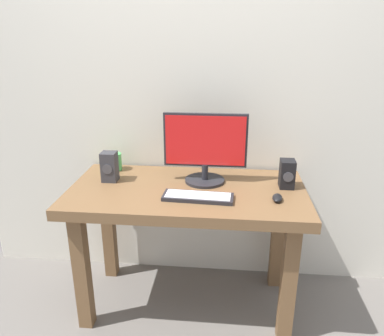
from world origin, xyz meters
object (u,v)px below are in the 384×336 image
Objects in this scene: monitor at (205,148)px; speaker_right at (287,174)px; speaker_left at (109,167)px; keyboard_primary at (198,197)px; mouse at (277,198)px; desk at (187,208)px; coffee_mug at (115,162)px.

monitor is 2.98× the size of speaker_right.
speaker_left is at bearing -179.91° from speaker_right.
mouse is at bearing 2.50° from keyboard_primary.
monitor reaches higher than desk.
keyboard_primary is at bearing -20.94° from speaker_left.
mouse is (0.48, -0.11, 0.14)m from desk.
mouse is 0.60× the size of speaker_right.
keyboard_primary is at bearing -94.46° from monitor.
coffee_mug reaches higher than mouse.
monitor reaches higher than speaker_right.
coffee_mug is at bearing 98.12° from speaker_left.
desk is at bearing 174.54° from mouse.
coffee_mug is (-1.02, 0.18, -0.03)m from speaker_right.
desk is at bearing -8.63° from speaker_left.
speaker_left is 0.18m from coffee_mug.
mouse is at bearing -11.15° from speaker_left.
mouse is 1.02m from coffee_mug.
monitor is at bearing 174.35° from speaker_right.
desk is 0.50m from speaker_left.
monitor is 0.60m from coffee_mug.
keyboard_primary reaches higher than desk.
speaker_right is 0.91× the size of speaker_left.
desk is at bearing 118.27° from keyboard_primary.
keyboard_primary is 3.48× the size of coffee_mug.
speaker_right is (0.54, 0.07, 0.20)m from desk.
mouse reaches higher than desk.
monitor is at bearing 4.88° from speaker_left.
speaker_left is 1.61× the size of coffee_mug.
speaker_left is (-0.54, -0.05, -0.12)m from monitor.
mouse is at bearing -13.50° from desk.
coffee_mug is (-0.55, 0.38, 0.04)m from keyboard_primary.
monitor reaches higher than speaker_left.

